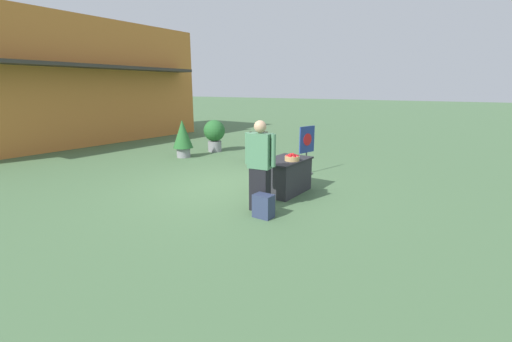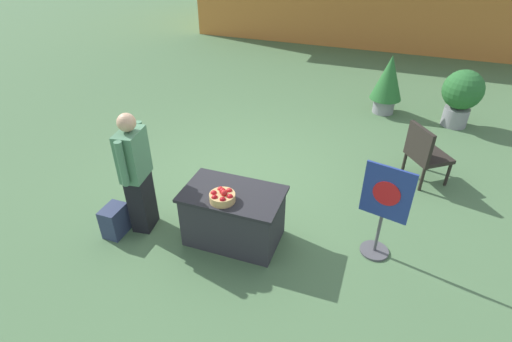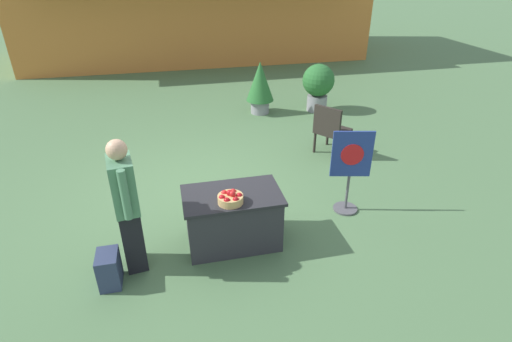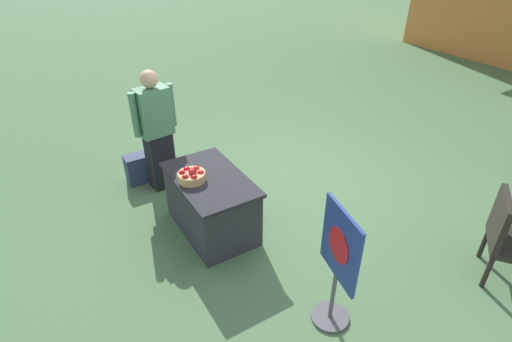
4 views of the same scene
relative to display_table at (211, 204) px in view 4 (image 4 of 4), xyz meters
name	(u,v)px [view 4 (image 4 of 4)]	position (x,y,z in m)	size (l,w,h in m)	color
ground_plane	(283,187)	(-0.29, 1.26, -0.37)	(120.00, 120.00, 0.00)	#4C7047
display_table	(211,204)	(0.00, 0.00, 0.00)	(1.24, 0.76, 0.74)	#2D2D33
apple_basket	(192,176)	(-0.05, -0.19, 0.43)	(0.31, 0.31, 0.16)	tan
person_visitor	(157,131)	(-1.24, -0.17, 0.49)	(0.32, 0.60, 1.68)	black
backpack	(138,168)	(-1.52, -0.44, -0.16)	(0.24, 0.34, 0.42)	#2D3856
poster_board	(337,265)	(1.77, 0.37, 0.32)	(0.56, 0.36, 1.27)	#4C4C51
patio_chair	(510,236)	(2.26, 2.24, 0.16)	(0.77, 0.77, 0.97)	#28231E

